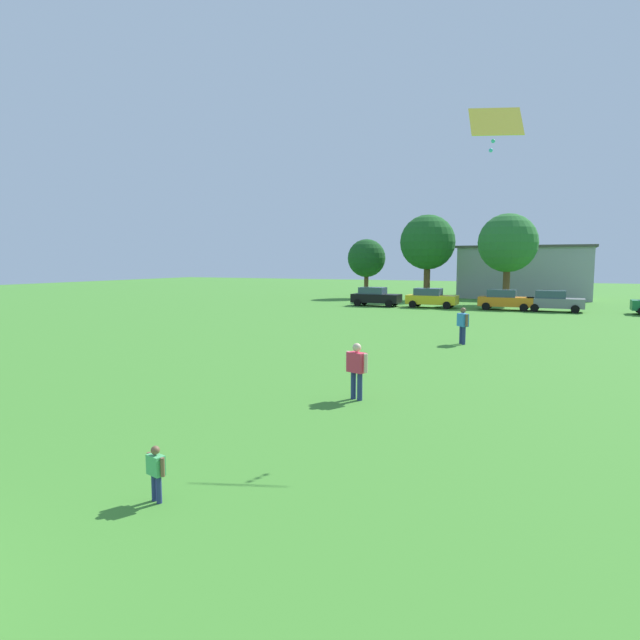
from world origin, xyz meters
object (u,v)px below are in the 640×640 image
child_kite_flyer (156,469)px  parked_car_yellow_1 (431,298)px  kite (496,124)px  tree_far_left (366,258)px  parked_car_orange_2 (505,300)px  parked_car_black_0 (375,296)px  parked_car_gray_3 (554,301)px  tree_far_right (508,243)px  tree_center (428,243)px  bystander_near_trees (463,322)px  adult_bystander (357,366)px

child_kite_flyer → parked_car_yellow_1: 40.02m
kite → tree_far_left: kite is taller
parked_car_orange_2 → parked_car_black_0: bearing=-176.8°
parked_car_gray_3 → tree_far_right: tree_far_right is taller
parked_car_yellow_1 → parked_car_gray_3: bearing=2.0°
child_kite_flyer → parked_car_gray_3: bearing=98.1°
kite → parked_car_gray_3: size_ratio=0.32×
parked_car_orange_2 → child_kite_flyer: bearing=-92.1°
parked_car_orange_2 → tree_far_right: size_ratio=0.51×
tree_center → parked_car_black_0: bearing=-103.7°
child_kite_flyer → tree_far_right: size_ratio=0.12×
kite → parked_car_yellow_1: 33.87m
parked_car_gray_3 → tree_center: (-12.40, 8.96, 5.08)m
parked_car_orange_2 → tree_far_right: bearing=95.0°
parked_car_orange_2 → parked_car_yellow_1: bearing=-177.3°
bystander_near_trees → parked_car_orange_2: bearing=140.7°
tree_far_left → parked_car_orange_2: bearing=-30.4°
parked_car_yellow_1 → parked_car_black_0: bearing=-176.3°
child_kite_flyer → parked_car_black_0: 40.58m
parked_car_gray_3 → kite: bearing=-91.6°
parked_car_gray_3 → tree_far_right: 8.63m
parked_car_orange_2 → kite: bearing=-85.0°
bystander_near_trees → tree_center: bearing=157.0°
parked_car_orange_2 → parked_car_gray_3: same height
adult_bystander → parked_car_orange_2: 32.37m
parked_car_orange_2 → adult_bystander: bearing=-91.4°
adult_bystander → parked_car_orange_2: parked_car_orange_2 is taller
tree_center → tree_far_right: 8.77m
child_kite_flyer → parked_car_black_0: bearing=119.1°
bystander_near_trees → parked_car_yellow_1: bearing=157.5°
kite → parked_car_black_0: size_ratio=0.32×
adult_bystander → tree_far_right: (0.30, 38.22, 4.67)m
adult_bystander → tree_far_right: 38.50m
bystander_near_trees → kite: size_ratio=1.28×
child_kite_flyer → tree_far_right: bearing=104.2°
tree_center → parked_car_yellow_1: bearing=-74.3°
parked_car_black_0 → tree_far_left: size_ratio=0.67×
tree_far_right → tree_far_left: bearing=168.0°
parked_car_orange_2 → parked_car_gray_3: bearing=0.9°
bystander_near_trees → tree_far_right: bearing=141.7°
child_kite_flyer → adult_bystander: adult_bystander is taller
tree_center → child_kite_flyer: bearing=-81.6°
adult_bystander → tree_center: size_ratio=0.19×
child_kite_flyer → parked_car_orange_2: bearing=103.3°
parked_car_black_0 → child_kite_flyer: bearing=-76.4°
kite → tree_far_right: (-3.32, 38.17, -1.76)m
tree_far_left → tree_center: size_ratio=0.73×
bystander_near_trees → parked_car_gray_3: bystander_near_trees is taller
parked_car_black_0 → parked_car_yellow_1: (4.96, 0.32, 0.00)m
kite → adult_bystander: bearing=-179.2°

